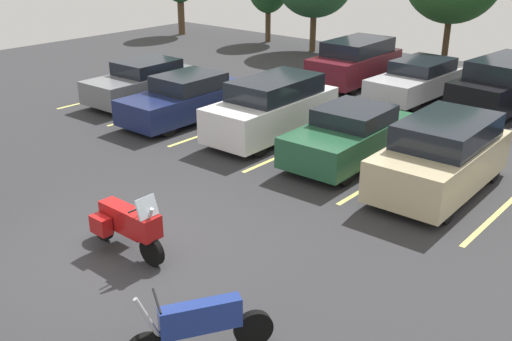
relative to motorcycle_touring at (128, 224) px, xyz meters
The scene contains 12 objects.
ground 0.71m from the motorcycle_touring, 148.58° to the right, with size 44.00×44.00×0.10m, color #2D2D30.
motorcycle_touring is the anchor object (origin of this frame).
motorcycle_second 3.48m from the motorcycle_touring, 20.31° to the right, with size 1.24×2.00×1.25m.
parking_stripes 7.48m from the motorcycle_touring, 110.21° to the left, with size 15.06×4.91×0.01m.
car_grey 11.19m from the motorcycle_touring, 139.30° to the left, with size 1.97×4.45×1.50m.
car_navy 8.81m from the motorcycle_touring, 129.52° to the left, with size 1.91×4.78×1.52m.
car_white 7.67m from the motorcycle_touring, 107.80° to the left, with size 1.92×4.70×1.82m.
car_green 7.12m from the motorcycle_touring, 85.63° to the left, with size 1.99×4.29×1.49m.
car_champagne 7.61m from the motorcycle_touring, 64.31° to the left, with size 2.02×4.36×1.79m.
car_far_maroon 15.24m from the motorcycle_touring, 105.30° to the left, with size 2.04×4.56×1.80m.
car_far_silver 14.33m from the motorcycle_touring, 94.12° to the left, with size 1.99×4.66×1.43m.
car_far_black 14.92m from the motorcycle_touring, 82.45° to the left, with size 2.32×4.86×1.83m.
Camera 1 is at (8.60, -5.93, 5.96)m, focal length 40.97 mm.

